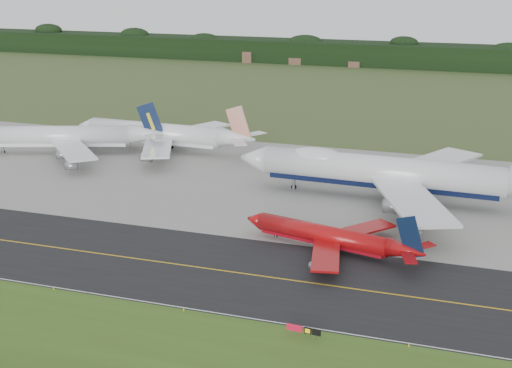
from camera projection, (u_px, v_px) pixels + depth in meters
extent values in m
plane|color=#3F5326|center=(242.00, 264.00, 131.22)|extent=(600.00, 600.00, 0.00)
cube|color=#355318|center=(159.00, 360.00, 99.49)|extent=(400.00, 30.00, 0.01)
cube|color=black|center=(235.00, 272.00, 127.60)|extent=(400.00, 32.00, 0.02)
cube|color=gray|center=(310.00, 185.00, 177.46)|extent=(400.00, 78.00, 0.01)
cube|color=#C39412|center=(235.00, 272.00, 127.59)|extent=(400.00, 0.40, 0.00)
cube|color=silver|center=(202.00, 310.00, 113.54)|extent=(400.00, 0.25, 0.00)
cube|color=black|center=(414.00, 56.00, 378.76)|extent=(700.00, 24.00, 12.00)
cylinder|color=silver|center=(381.00, 171.00, 165.29)|extent=(56.09, 9.20, 7.09)
cube|color=black|center=(381.00, 180.00, 165.98)|extent=(53.23, 7.32, 2.48)
cone|color=silver|center=(255.00, 158.00, 175.80)|extent=(7.25, 7.35, 7.09)
ellipsoid|color=silver|center=(317.00, 157.00, 169.94)|extent=(14.69, 6.57, 4.52)
cube|color=silver|center=(413.00, 201.00, 148.28)|extent=(21.56, 33.05, 0.61)
cube|color=silver|center=(432.00, 163.00, 176.56)|extent=(23.41, 32.73, 0.61)
cylinder|color=gray|center=(392.00, 206.00, 150.93)|extent=(3.98, 3.12, 2.98)
cylinder|color=gray|center=(414.00, 169.00, 177.97)|extent=(3.98, 3.12, 2.98)
cylinder|color=gray|center=(412.00, 232.00, 136.49)|extent=(3.98, 3.12, 2.98)
cylinder|color=gray|center=(446.00, 158.00, 188.13)|extent=(3.98, 3.12, 2.98)
cylinder|color=black|center=(294.00, 187.00, 174.24)|extent=(1.30, 0.62, 1.28)
cylinder|color=slate|center=(397.00, 196.00, 161.64)|extent=(1.03, 1.03, 4.74)
cylinder|color=black|center=(396.00, 204.00, 162.16)|extent=(1.30, 0.69, 1.28)
cylinder|color=slate|center=(402.00, 187.00, 168.62)|extent=(1.03, 1.03, 4.74)
cylinder|color=black|center=(402.00, 194.00, 169.14)|extent=(1.30, 0.69, 1.28)
cylinder|color=#980B0D|center=(322.00, 234.00, 137.44)|extent=(27.19, 9.97, 3.67)
cube|color=maroon|center=(322.00, 240.00, 137.79)|extent=(25.65, 8.76, 1.28)
cone|color=#980B0D|center=(255.00, 220.00, 145.15)|extent=(4.16, 4.36, 3.67)
cone|color=#980B0D|center=(407.00, 251.00, 128.69)|extent=(7.81, 5.25, 3.67)
cube|color=#980B0D|center=(326.00, 255.00, 129.17)|extent=(7.76, 15.75, 0.41)
cube|color=#980B0D|center=(360.00, 230.00, 141.39)|extent=(13.25, 14.83, 0.41)
cube|color=#0B1833|center=(410.00, 237.00, 127.61)|extent=(5.69, 1.65, 8.34)
cylinder|color=gray|center=(315.00, 267.00, 126.68)|extent=(2.31, 1.97, 1.54)
cylinder|color=gray|center=(366.00, 229.00, 144.74)|extent=(2.31, 1.97, 1.54)
cylinder|color=black|center=(276.00, 237.00, 143.44)|extent=(0.71, 0.44, 0.66)
cylinder|color=slate|center=(327.00, 250.00, 135.31)|extent=(0.62, 0.62, 1.89)
cylinder|color=black|center=(327.00, 253.00, 135.50)|extent=(0.72, 0.48, 0.66)
cylinder|color=slate|center=(336.00, 243.00, 138.58)|extent=(0.62, 0.62, 1.89)
cylinder|color=black|center=(336.00, 246.00, 138.76)|extent=(0.72, 0.48, 0.66)
cylinder|color=silver|center=(57.00, 136.00, 205.96)|extent=(41.78, 18.94, 5.67)
cube|color=white|center=(58.00, 142.00, 206.51)|extent=(39.33, 16.92, 1.99)
cone|color=silver|center=(149.00, 134.00, 206.03)|extent=(12.37, 8.95, 5.67)
cube|color=silver|center=(73.00, 150.00, 194.27)|extent=(22.94, 23.49, 0.50)
cube|color=silver|center=(93.00, 129.00, 218.35)|extent=(10.32, 25.90, 0.50)
cube|color=#0D1A3A|center=(151.00, 121.00, 204.92)|extent=(7.66, 2.98, 11.45)
cylinder|color=gray|center=(62.00, 155.00, 195.23)|extent=(3.70, 3.25, 2.38)
cylinder|color=gray|center=(82.00, 135.00, 218.27)|extent=(3.70, 3.25, 2.38)
cylinder|color=gray|center=(71.00, 166.00, 184.79)|extent=(3.70, 3.25, 2.38)
cylinder|color=gray|center=(106.00, 127.00, 228.77)|extent=(3.70, 3.25, 2.38)
cylinder|color=black|center=(3.00, 152.00, 207.27)|extent=(1.11, 0.76, 1.02)
cylinder|color=slate|center=(67.00, 150.00, 204.04)|extent=(1.01, 1.01, 3.59)
cylinder|color=black|center=(67.00, 154.00, 204.43)|extent=(1.13, 0.81, 1.02)
cylinder|color=slate|center=(72.00, 145.00, 210.00)|extent=(1.01, 1.01, 3.59)
cylinder|color=black|center=(73.00, 149.00, 210.38)|extent=(1.13, 0.81, 1.02)
cylinder|color=white|center=(155.00, 132.00, 209.64)|extent=(41.67, 7.35, 5.76)
cube|color=white|center=(155.00, 139.00, 210.19)|extent=(39.54, 5.83, 2.02)
cone|color=white|center=(87.00, 126.00, 217.45)|extent=(5.40, 5.96, 5.76)
cone|color=white|center=(237.00, 138.00, 200.73)|extent=(11.16, 6.18, 5.76)
cube|color=white|center=(158.00, 147.00, 196.88)|extent=(16.11, 24.80, 0.52)
cube|color=white|center=(194.00, 129.00, 218.13)|extent=(17.52, 24.55, 0.52)
cube|color=red|center=(239.00, 125.00, 199.41)|extent=(7.96, 0.77, 11.45)
cylinder|color=gray|center=(147.00, 157.00, 192.38)|extent=(3.24, 2.54, 2.42)
cylinder|color=gray|center=(201.00, 130.00, 223.79)|extent=(3.24, 2.54, 2.42)
cylinder|color=black|center=(109.00, 144.00, 216.35)|extent=(1.05, 0.51, 1.04)
cylinder|color=slate|center=(160.00, 147.00, 206.74)|extent=(0.84, 0.84, 3.64)
cylinder|color=black|center=(160.00, 152.00, 207.13)|extent=(1.06, 0.56, 1.04)
cylinder|color=slate|center=(170.00, 143.00, 212.41)|extent=(0.84, 0.84, 3.64)
cylinder|color=black|center=(170.00, 147.00, 212.80)|extent=(1.06, 0.56, 1.04)
cylinder|color=slate|center=(292.00, 333.00, 105.98)|extent=(0.13, 0.13, 0.78)
cylinder|color=slate|center=(313.00, 337.00, 104.73)|extent=(0.13, 0.13, 0.78)
cube|color=maroon|center=(294.00, 328.00, 105.59)|extent=(2.44, 0.40, 1.00)
cube|color=black|center=(308.00, 331.00, 104.80)|extent=(1.12, 0.29, 1.00)
cube|color=black|center=(316.00, 332.00, 104.30)|extent=(1.34, 0.31, 1.00)
cylinder|color=yellow|center=(54.00, 289.00, 120.57)|extent=(0.16, 0.16, 0.50)
cylinder|color=yellow|center=(184.00, 310.00, 113.36)|extent=(0.16, 0.16, 0.50)
cylinder|color=yellow|center=(409.00, 345.00, 102.74)|extent=(0.16, 0.16, 0.50)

